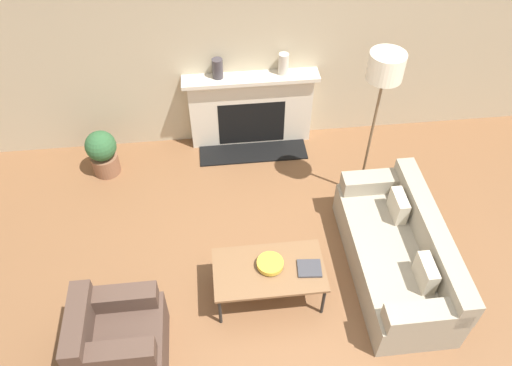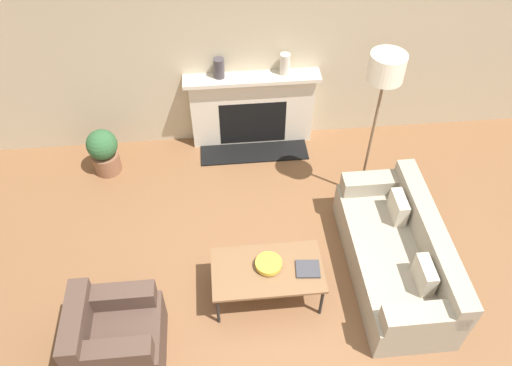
{
  "view_description": "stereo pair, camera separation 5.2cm",
  "coord_description": "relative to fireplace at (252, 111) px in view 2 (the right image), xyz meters",
  "views": [
    {
      "loc": [
        -0.68,
        -2.41,
        4.55
      ],
      "look_at": [
        -0.25,
        1.5,
        0.45
      ],
      "focal_mm": 35.0,
      "sensor_mm": 36.0,
      "label": 1
    },
    {
      "loc": [
        -0.62,
        -2.42,
        4.55
      ],
      "look_at": [
        -0.25,
        1.5,
        0.45
      ],
      "focal_mm": 35.0,
      "sensor_mm": 36.0,
      "label": 2
    }
  ],
  "objects": [
    {
      "name": "couch",
      "position": [
        1.32,
        -2.29,
        -0.21
      ],
      "size": [
        0.84,
        1.89,
        0.75
      ],
      "rotation": [
        0.0,
        0.0,
        -1.57
      ],
      "color": "#9E937F",
      "rests_on": "ground_plane"
    },
    {
      "name": "fireplace",
      "position": [
        0.0,
        0.0,
        0.0
      ],
      "size": [
        1.71,
        0.59,
        1.04
      ],
      "color": "beige",
      "rests_on": "ground_plane"
    },
    {
      "name": "book",
      "position": [
        0.32,
        -2.48,
        -0.04
      ],
      "size": [
        0.25,
        0.22,
        0.02
      ],
      "rotation": [
        0.0,
        0.0,
        -0.09
      ],
      "color": "#38383D",
      "rests_on": "coffee_table"
    },
    {
      "name": "potted_plant",
      "position": [
        -1.91,
        -0.41,
        -0.18
      ],
      "size": [
        0.38,
        0.38,
        0.63
      ],
      "color": "brown",
      "rests_on": "ground_plane"
    },
    {
      "name": "floor_lamp",
      "position": [
        1.23,
        -1.12,
        1.11
      ],
      "size": [
        0.37,
        0.37,
        1.96
      ],
      "color": "brown",
      "rests_on": "ground_plane"
    },
    {
      "name": "bowl",
      "position": [
        -0.05,
        -2.41,
        -0.01
      ],
      "size": [
        0.26,
        0.26,
        0.07
      ],
      "color": "gold",
      "rests_on": "coffee_table"
    },
    {
      "name": "armchair_near",
      "position": [
        -1.51,
        -2.94,
        -0.19
      ],
      "size": [
        0.79,
        0.73,
        0.77
      ],
      "rotation": [
        0.0,
        0.0,
        1.57
      ],
      "color": "#4C382D",
      "rests_on": "ground_plane"
    },
    {
      "name": "coffee_table",
      "position": [
        -0.07,
        -2.44,
        -0.09
      ],
      "size": [
        1.1,
        0.62,
        0.45
      ],
      "color": "brown",
      "rests_on": "ground_plane"
    },
    {
      "name": "mantel_vase_center_left",
      "position": [
        0.41,
        0.02,
        0.67
      ],
      "size": [
        0.13,
        0.13,
        0.27
      ],
      "color": "beige",
      "rests_on": "fireplace"
    },
    {
      "name": "mantel_vase_left",
      "position": [
        -0.4,
        0.02,
        0.66
      ],
      "size": [
        0.13,
        0.13,
        0.25
      ],
      "color": "#3D383D",
      "rests_on": "fireplace"
    },
    {
      "name": "wall_back",
      "position": [
        0.18,
        0.15,
        0.94
      ],
      "size": [
        18.0,
        0.06,
        2.9
      ],
      "color": "#BCAD8E",
      "rests_on": "ground_plane"
    },
    {
      "name": "ground_plane",
      "position": [
        0.18,
        -2.76,
        -0.51
      ],
      "size": [
        18.0,
        18.0,
        0.0
      ],
      "primitive_type": "plane",
      "color": "brown"
    }
  ]
}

